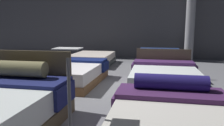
% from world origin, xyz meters
% --- Properties ---
extents(ground_plane, '(18.00, 18.00, 0.02)m').
position_xyz_m(ground_plane, '(0.00, 0.00, -0.01)').
color(ground_plane, slate).
extents(showroom_back_wall, '(18.00, 0.06, 3.50)m').
position_xyz_m(showroom_back_wall, '(0.00, 5.15, 1.75)').
color(showroom_back_wall, '#47474C').
rests_on(showroom_back_wall, ground_plane).
extents(bed_2, '(1.73, 2.13, 0.51)m').
position_xyz_m(bed_2, '(-1.16, 0.39, 0.23)').
color(bed_2, brown).
rests_on(bed_2, ground_plane).
extents(bed_3, '(1.66, 2.15, 0.79)m').
position_xyz_m(bed_3, '(1.21, 0.40, 0.23)').
color(bed_3, brown).
rests_on(bed_3, ground_plane).
extents(bed_4, '(1.49, 2.04, 0.41)m').
position_xyz_m(bed_4, '(-1.24, 3.11, 0.20)').
color(bed_4, '#2E3331').
rests_on(bed_4, ground_plane).
extents(bed_5, '(1.57, 2.02, 0.58)m').
position_xyz_m(bed_5, '(1.21, 3.14, 0.27)').
color(bed_5, black).
rests_on(bed_5, ground_plane).
extents(price_sign, '(0.28, 0.24, 1.16)m').
position_xyz_m(price_sign, '(0.00, -2.55, 0.45)').
color(price_sign, '#3F3F44').
rests_on(price_sign, ground_plane).
extents(support_pillar, '(0.36, 0.36, 3.50)m').
position_xyz_m(support_pillar, '(2.45, 4.58, 1.75)').
color(support_pillar, '#99999E').
rests_on(support_pillar, ground_plane).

